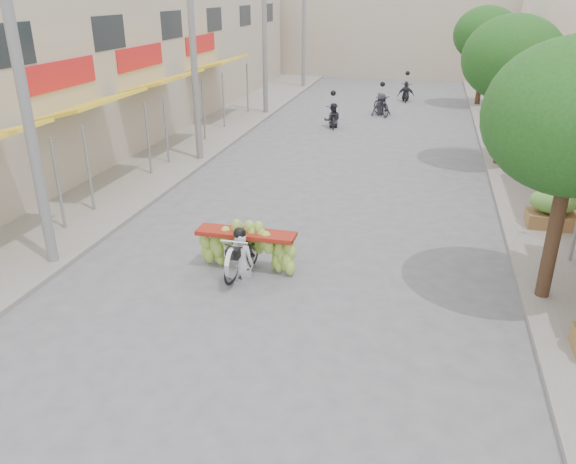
{
  "coord_description": "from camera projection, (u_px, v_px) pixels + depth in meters",
  "views": [
    {
      "loc": [
        2.74,
        -7.11,
        5.89
      ],
      "look_at": [
        0.06,
        3.72,
        1.1
      ],
      "focal_mm": 35.0,
      "sensor_mm": 36.0,
      "label": 1
    }
  ],
  "objects": [
    {
      "name": "banana_motorbike",
      "position": [
        243.0,
        245.0,
        12.51
      ],
      "size": [
        2.26,
        1.8,
        1.99
      ],
      "color": "black",
      "rests_on": "ground"
    },
    {
      "name": "sidewalk_left",
      "position": [
        192.0,
        138.0,
        24.17
      ],
      "size": [
        4.0,
        60.0,
        0.12
      ],
      "primitive_type": "cube",
      "color": "gray",
      "rests_on": "ground"
    },
    {
      "name": "market_umbrella",
      "position": [
        572.0,
        147.0,
        13.09
      ],
      "size": [
        2.63,
        2.63,
        1.92
      ],
      "rotation": [
        0.0,
        0.0,
        -0.3
      ],
      "color": "red",
      "rests_on": "ground"
    },
    {
      "name": "ground",
      "position": [
        230.0,
        379.0,
        9.27
      ],
      "size": [
        120.0,
        120.0,
        0.0
      ],
      "primitive_type": "plane",
      "color": "#5E5D63",
      "rests_on": "ground"
    },
    {
      "name": "bg_motorbike_a",
      "position": [
        333.0,
        111.0,
        26.14
      ],
      "size": [
        0.94,
        1.69,
        1.95
      ],
      "color": "black",
      "rests_on": "ground"
    },
    {
      "name": "produce_crate_far",
      "position": [
        516.0,
        135.0,
        21.89
      ],
      "size": [
        1.2,
        0.88,
        1.16
      ],
      "color": "brown",
      "rests_on": "ground"
    },
    {
      "name": "utility_pole_far",
      "position": [
        265.0,
        32.0,
        27.6
      ],
      "size": [
        0.6,
        0.24,
        8.0
      ],
      "color": "slate",
      "rests_on": "ground"
    },
    {
      "name": "shophouse_row_left",
      "position": [
        65.0,
        67.0,
        23.19
      ],
      "size": [
        9.77,
        40.0,
        6.0
      ],
      "color": "tan",
      "rests_on": "ground"
    },
    {
      "name": "pedestrian",
      "position": [
        513.0,
        128.0,
        21.52
      ],
      "size": [
        1.06,
        1.01,
        1.87
      ],
      "rotation": [
        0.0,
        0.0,
        3.83
      ],
      "color": "white",
      "rests_on": "ground"
    },
    {
      "name": "utility_pole_near",
      "position": [
        22.0,
        90.0,
        11.54
      ],
      "size": [
        0.6,
        0.24,
        8.0
      ],
      "color": "slate",
      "rests_on": "ground"
    },
    {
      "name": "produce_crate_mid",
      "position": [
        553.0,
        205.0,
        14.75
      ],
      "size": [
        1.2,
        0.88,
        1.16
      ],
      "color": "brown",
      "rests_on": "ground"
    },
    {
      "name": "bg_motorbike_c",
      "position": [
        407.0,
        87.0,
        32.41
      ],
      "size": [
        0.99,
        1.68,
        1.95
      ],
      "color": "black",
      "rests_on": "ground"
    },
    {
      "name": "sidewalk_right",
      "position": [
        539.0,
        160.0,
        21.08
      ],
      "size": [
        4.0,
        60.0,
        0.12
      ],
      "primitive_type": "cube",
      "color": "gray",
      "rests_on": "ground"
    },
    {
      "name": "street_tree_far",
      "position": [
        486.0,
        34.0,
        29.77
      ],
      "size": [
        3.4,
        3.4,
        5.25
      ],
      "color": "#3A2719",
      "rests_on": "ground"
    },
    {
      "name": "utility_pole_mid",
      "position": [
        193.0,
        49.0,
        19.57
      ],
      "size": [
        0.6,
        0.24,
        8.0
      ],
      "color": "slate",
      "rests_on": "ground"
    },
    {
      "name": "far_building",
      "position": [
        397.0,
        26.0,
        41.78
      ],
      "size": [
        20.0,
        6.0,
        7.0
      ],
      "primitive_type": "cube",
      "color": "tan",
      "rests_on": "ground"
    },
    {
      "name": "bg_motorbike_b",
      "position": [
        382.0,
        99.0,
        28.58
      ],
      "size": [
        1.36,
        1.87,
        1.95
      ],
      "color": "black",
      "rests_on": "ground"
    },
    {
      "name": "street_tree_mid",
      "position": [
        513.0,
        59.0,
        19.07
      ],
      "size": [
        3.4,
        3.4,
        5.25
      ],
      "color": "#3A2719",
      "rests_on": "ground"
    },
    {
      "name": "utility_pole_back",
      "position": [
        304.0,
        23.0,
        35.62
      ],
      "size": [
        0.6,
        0.24,
        8.0
      ],
      "color": "slate",
      "rests_on": "ground"
    }
  ]
}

